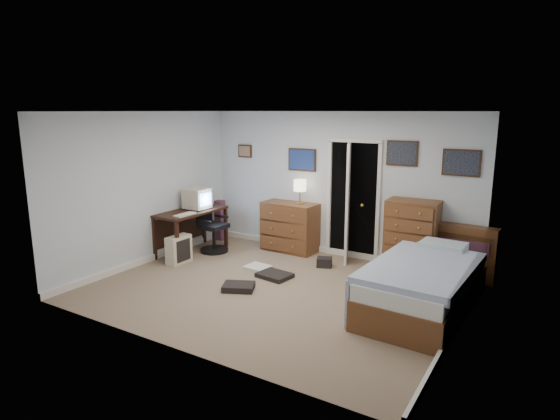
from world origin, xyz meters
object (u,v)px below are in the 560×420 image
Objects in this scene: computer_desk at (187,220)px; office_chair at (211,230)px; bed at (422,285)px; low_dresser at (290,227)px; tall_dresser at (412,237)px.

office_chair is (0.33, 0.26, -0.20)m from computer_desk.
bed is at bearing -3.71° from computer_desk.
office_chair is at bearing 39.35° from computer_desk.
low_dresser is at bearing 33.51° from office_chair.
low_dresser is 0.86× the size of tall_dresser.
low_dresser is 0.45× the size of bed.
tall_dresser is (2.22, -0.02, 0.13)m from low_dresser.
bed is (2.76, -1.40, -0.11)m from low_dresser.
tall_dresser is (3.73, 1.02, -0.02)m from computer_desk.
tall_dresser is at bearing 16.25° from computer_desk.
low_dresser is 3.09m from bed.
office_chair is 1.43m from low_dresser.
tall_dresser is 1.49m from bed.
computer_desk is 0.46m from office_chair.
tall_dresser is at bearing 12.61° from office_chair.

